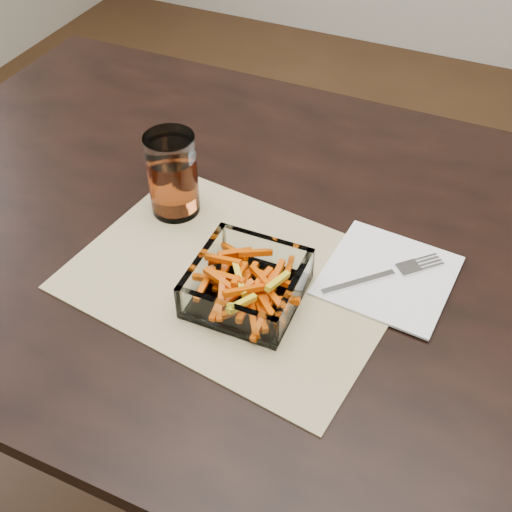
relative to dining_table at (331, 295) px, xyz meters
The scene contains 6 objects.
dining_table is the anchor object (origin of this frame).
placemat 0.18m from the dining_table, 139.09° to the right, with size 0.45×0.33×0.00m, color tan.
glass_bowl 0.19m from the dining_table, 122.73° to the right, with size 0.15×0.15×0.06m.
tumbler 0.31m from the dining_table, behind, with size 0.08×0.08×0.14m.
napkin 0.13m from the dining_table, ahead, with size 0.18×0.18×0.00m, color white.
fork 0.13m from the dining_table, 10.01° to the right, with size 0.15×0.15×0.00m.
Camera 1 is at (0.17, -0.68, 1.41)m, focal length 45.00 mm.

